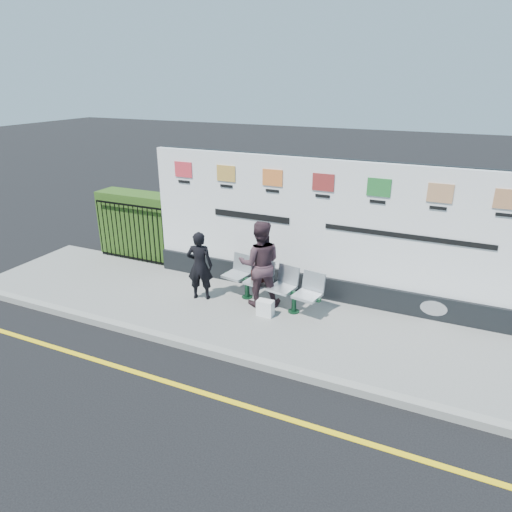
% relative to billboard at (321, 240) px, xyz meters
% --- Properties ---
extents(ground, '(80.00, 80.00, 0.00)m').
position_rel_billboard_xyz_m(ground, '(-0.50, -3.85, -1.42)').
color(ground, black).
extents(pavement, '(14.00, 3.00, 0.12)m').
position_rel_billboard_xyz_m(pavement, '(-0.50, -1.35, -1.36)').
color(pavement, gray).
rests_on(pavement, ground).
extents(kerb, '(14.00, 0.18, 0.14)m').
position_rel_billboard_xyz_m(kerb, '(-0.50, -2.85, -1.35)').
color(kerb, gray).
rests_on(kerb, ground).
extents(yellow_line, '(14.00, 0.10, 0.01)m').
position_rel_billboard_xyz_m(yellow_line, '(-0.50, -3.85, -1.42)').
color(yellow_line, yellow).
rests_on(yellow_line, ground).
extents(billboard, '(8.00, 0.30, 3.00)m').
position_rel_billboard_xyz_m(billboard, '(0.00, 0.00, 0.00)').
color(billboard, black).
rests_on(billboard, pavement).
extents(hedge, '(2.35, 0.70, 1.70)m').
position_rel_billboard_xyz_m(hedge, '(-5.08, 0.45, -0.45)').
color(hedge, '#2D4F17').
rests_on(hedge, pavement).
extents(railing, '(2.05, 0.06, 1.54)m').
position_rel_billboard_xyz_m(railing, '(-5.08, -0.00, -0.53)').
color(railing, black).
rests_on(railing, pavement).
extents(bench, '(2.32, 0.97, 0.48)m').
position_rel_billboard_xyz_m(bench, '(-0.81, -0.85, -1.06)').
color(bench, '#B7BCC1').
rests_on(bench, pavement).
extents(woman_left, '(0.64, 0.52, 1.52)m').
position_rel_billboard_xyz_m(woman_left, '(-2.30, -1.18, -0.54)').
color(woman_left, black).
rests_on(woman_left, pavement).
extents(woman_right, '(1.10, 1.00, 1.84)m').
position_rel_billboard_xyz_m(woman_right, '(-1.02, -0.90, -0.38)').
color(woman_right, '#3C272E').
rests_on(woman_right, pavement).
extents(handbag_brown, '(0.31, 0.18, 0.23)m').
position_rel_billboard_xyz_m(handbag_brown, '(-1.10, -0.80, -0.70)').
color(handbag_brown, black).
rests_on(handbag_brown, bench).
extents(carrier_bag_white, '(0.33, 0.20, 0.33)m').
position_rel_billboard_xyz_m(carrier_bag_white, '(-0.71, -1.33, -1.13)').
color(carrier_bag_white, white).
rests_on(carrier_bag_white, pavement).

